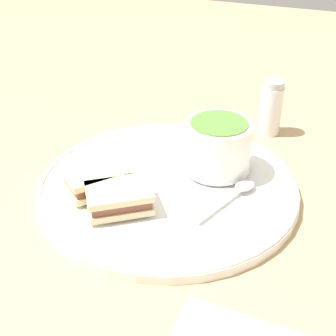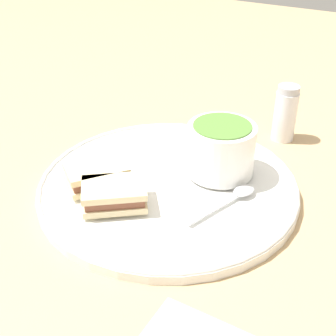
{
  "view_description": "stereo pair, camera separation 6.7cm",
  "coord_description": "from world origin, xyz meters",
  "px_view_note": "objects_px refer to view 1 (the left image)",
  "views": [
    {
      "loc": [
        0.52,
        0.21,
        0.4
      ],
      "look_at": [
        0.0,
        0.0,
        0.04
      ],
      "focal_mm": 50.0,
      "sensor_mm": 36.0,
      "label": 1
    },
    {
      "loc": [
        0.49,
        0.28,
        0.4
      ],
      "look_at": [
        0.0,
        0.0,
        0.04
      ],
      "focal_mm": 50.0,
      "sensor_mm": 36.0,
      "label": 2
    }
  ],
  "objects_px": {
    "soup_bowl": "(218,146)",
    "salt_shaker": "(271,108)",
    "sandwich_half_near": "(96,179)",
    "spoon": "(240,189)",
    "sandwich_half_far": "(119,198)"
  },
  "relations": [
    {
      "from": "soup_bowl",
      "to": "spoon",
      "type": "xyz_separation_m",
      "value": [
        0.05,
        0.05,
        -0.04
      ]
    },
    {
      "from": "spoon",
      "to": "sandwich_half_near",
      "type": "xyz_separation_m",
      "value": [
        0.07,
        -0.19,
        0.01
      ]
    },
    {
      "from": "sandwich_half_far",
      "to": "spoon",
      "type": "bearing_deg",
      "value": 125.04
    },
    {
      "from": "spoon",
      "to": "salt_shaker",
      "type": "distance_m",
      "value": 0.23
    },
    {
      "from": "soup_bowl",
      "to": "spoon",
      "type": "height_order",
      "value": "soup_bowl"
    },
    {
      "from": "soup_bowl",
      "to": "salt_shaker",
      "type": "relative_size",
      "value": 1.01
    },
    {
      "from": "soup_bowl",
      "to": "sandwich_half_far",
      "type": "height_order",
      "value": "soup_bowl"
    },
    {
      "from": "soup_bowl",
      "to": "spoon",
      "type": "distance_m",
      "value": 0.08
    },
    {
      "from": "soup_bowl",
      "to": "spoon",
      "type": "bearing_deg",
      "value": 46.77
    },
    {
      "from": "soup_bowl",
      "to": "sandwich_half_far",
      "type": "bearing_deg",
      "value": -32.02
    },
    {
      "from": "salt_shaker",
      "to": "sandwich_half_near",
      "type": "bearing_deg",
      "value": -31.92
    },
    {
      "from": "sandwich_half_near",
      "to": "salt_shaker",
      "type": "bearing_deg",
      "value": 148.08
    },
    {
      "from": "soup_bowl",
      "to": "sandwich_half_near",
      "type": "height_order",
      "value": "soup_bowl"
    },
    {
      "from": "salt_shaker",
      "to": "spoon",
      "type": "bearing_deg",
      "value": 1.74
    },
    {
      "from": "sandwich_half_near",
      "to": "soup_bowl",
      "type": "bearing_deg",
      "value": 129.45
    }
  ]
}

